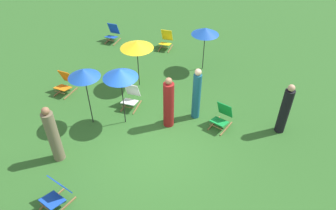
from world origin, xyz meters
TOP-DOWN VIEW (x-y plane):
  - ground_plane at (0.00, 0.00)m, footprint 40.00×40.00m
  - deckchair_0 at (-1.46, -2.74)m, footprint 0.67×0.86m
  - deckchair_2 at (-3.95, 1.34)m, footprint 0.53×0.79m
  - deckchair_4 at (1.72, 1.36)m, footprint 0.68×0.87m
  - deckchair_5 at (-1.65, 5.68)m, footprint 0.51×0.78m
  - deckchair_7 at (-4.20, 5.52)m, footprint 0.48×0.76m
  - deckchair_8 at (-1.37, 1.37)m, footprint 0.50×0.78m
  - umbrella_0 at (-1.63, 2.61)m, footprint 1.16×1.16m
  - umbrella_1 at (-2.19, 0.17)m, footprint 0.94×0.94m
  - umbrella_2 at (0.32, 4.51)m, footprint 1.04×1.04m
  - umbrella_3 at (-1.21, 0.52)m, footprint 1.03×1.03m
  - person_0 at (-2.31, -1.48)m, footprint 0.40×0.40m
  - person_1 at (3.48, 1.73)m, footprint 0.41×0.41m
  - person_2 at (0.13, 0.88)m, footprint 0.39×0.39m
  - person_3 at (0.83, 1.53)m, footprint 0.37×0.37m

SIDE VIEW (x-z plane):
  - ground_plane at x=0.00m, z-range 0.00..0.00m
  - deckchair_0 at x=-1.46m, z-range -0.05..0.79m
  - deckchair_2 at x=-3.95m, z-range -0.05..0.79m
  - deckchair_4 at x=1.72m, z-range -0.05..0.79m
  - deckchair_5 at x=-1.65m, z-range -0.05..0.79m
  - deckchair_7 at x=-4.20m, z-range -0.05..0.79m
  - deckchair_8 at x=-1.37m, z-range -0.05..0.79m
  - person_1 at x=3.48m, z-range -0.04..1.67m
  - person_2 at x=0.13m, z-range -0.06..1.70m
  - person_0 at x=-2.31m, z-range -0.05..1.77m
  - person_3 at x=0.83m, z-range -0.03..1.78m
  - umbrella_2 at x=0.32m, z-range 0.74..2.49m
  - umbrella_0 at x=-1.63m, z-range 0.77..2.54m
  - umbrella_3 at x=-1.21m, z-range 0.85..2.83m
  - umbrella_1 at x=-2.19m, z-range 0.86..2.84m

